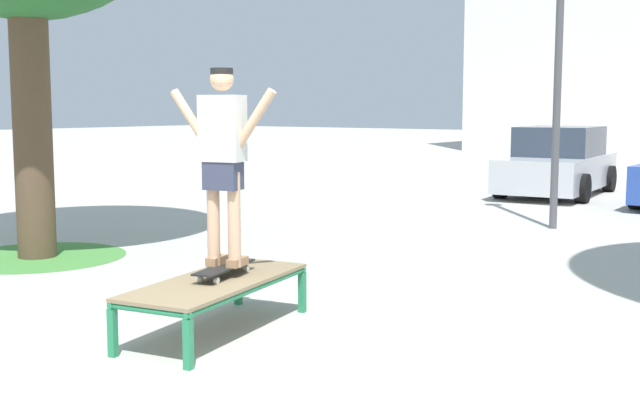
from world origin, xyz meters
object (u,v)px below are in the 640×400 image
skateboard (224,268)px  car_silver (558,164)px  skater (223,153)px  skate_box (216,285)px

skateboard → car_silver: car_silver is taller
skateboard → skater: (-0.00, 0.00, 0.99)m
skate_box → car_silver: car_silver is taller
skateboard → skater: size_ratio=0.49×
skater → car_silver: 12.42m
skate_box → skater: skater is taller
skater → car_silver: skater is taller
skate_box → skateboard: bearing=100.3°
skater → car_silver: bearing=96.6°
skate_box → skater: bearing=100.3°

